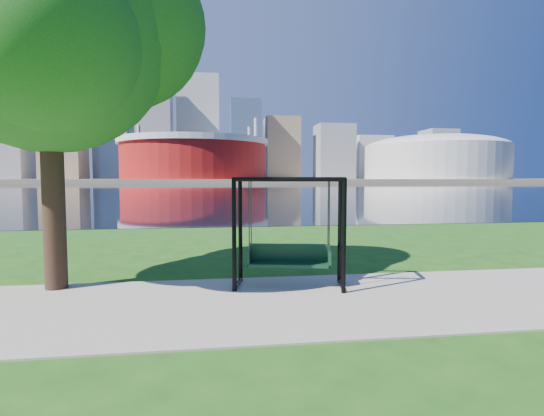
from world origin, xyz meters
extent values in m
plane|color=#1E5114|center=(0.00, 0.00, 0.00)|extent=(900.00, 900.00, 0.00)
cube|color=#9E937F|center=(0.00, -0.50, 0.01)|extent=(120.00, 4.00, 0.03)
cube|color=black|center=(0.00, 102.00, 0.01)|extent=(900.00, 180.00, 0.02)
cube|color=#937F60|center=(0.00, 306.00, 1.00)|extent=(900.00, 228.00, 2.00)
cylinder|color=maroon|center=(-10.00, 235.00, 13.00)|extent=(80.00, 80.00, 22.00)
cylinder|color=silver|center=(-10.00, 235.00, 22.50)|extent=(83.00, 83.00, 3.00)
cylinder|color=silver|center=(22.91, 254.00, 18.00)|extent=(2.00, 2.00, 32.00)
cylinder|color=silver|center=(-42.91, 254.00, 18.00)|extent=(2.00, 2.00, 32.00)
cylinder|color=silver|center=(-42.91, 216.00, 18.00)|extent=(2.00, 2.00, 32.00)
cylinder|color=silver|center=(22.91, 216.00, 18.00)|extent=(2.00, 2.00, 32.00)
cylinder|color=beige|center=(135.00, 235.00, 12.00)|extent=(84.00, 84.00, 20.00)
ellipsoid|color=beige|center=(135.00, 235.00, 21.00)|extent=(84.00, 84.00, 15.12)
cube|color=gray|center=(-140.00, 310.00, 33.00)|extent=(28.00, 28.00, 62.00)
cube|color=#998466|center=(-100.00, 300.00, 46.00)|extent=(26.00, 26.00, 88.00)
cube|color=slate|center=(-70.00, 325.00, 49.50)|extent=(30.00, 24.00, 95.00)
cube|color=gray|center=(-40.00, 305.00, 38.00)|extent=(24.00, 24.00, 72.00)
cube|color=silver|center=(-10.00, 335.00, 42.00)|extent=(32.00, 28.00, 80.00)
cube|color=slate|center=(25.00, 310.00, 31.00)|extent=(22.00, 22.00, 58.00)
cube|color=#998466|center=(55.00, 325.00, 26.00)|extent=(26.00, 26.00, 48.00)
cube|color=gray|center=(95.00, 315.00, 23.00)|extent=(28.00, 24.00, 42.00)
cube|color=silver|center=(135.00, 340.00, 20.00)|extent=(30.00, 26.00, 36.00)
cube|color=gray|center=(185.00, 320.00, 22.00)|extent=(24.00, 24.00, 40.00)
cube|color=#998466|center=(225.00, 335.00, 18.00)|extent=(26.00, 26.00, 32.00)
sphere|color=#998466|center=(-100.00, 300.00, 93.50)|extent=(10.00, 10.00, 10.00)
cylinder|color=black|center=(-0.58, 0.39, 1.16)|extent=(0.11, 0.11, 2.32)
cylinder|color=black|center=(1.59, -0.07, 1.16)|extent=(0.11, 0.11, 2.32)
cylinder|color=black|center=(-0.39, 1.27, 1.16)|extent=(0.11, 0.11, 2.32)
cylinder|color=black|center=(1.78, 0.81, 1.16)|extent=(0.11, 0.11, 2.32)
cylinder|color=black|center=(0.51, 0.16, 2.32)|extent=(2.19, 0.55, 0.09)
cylinder|color=black|center=(0.69, 1.04, 2.32)|extent=(2.19, 0.55, 0.09)
cylinder|color=black|center=(-0.48, 0.83, 2.32)|extent=(0.28, 0.91, 0.09)
cylinder|color=black|center=(-0.48, 0.83, 0.08)|extent=(0.26, 0.90, 0.07)
cylinder|color=black|center=(1.68, 0.37, 2.32)|extent=(0.28, 0.91, 0.09)
cylinder|color=black|center=(1.68, 0.37, 0.08)|extent=(0.26, 0.90, 0.07)
cube|color=black|center=(0.60, 0.60, 0.50)|extent=(1.82, 0.81, 0.06)
cube|color=black|center=(0.64, 0.79, 0.73)|extent=(1.73, 0.42, 0.38)
cube|color=black|center=(-0.23, 0.78, 0.64)|extent=(0.14, 0.45, 0.34)
cube|color=black|center=(1.43, 0.42, 0.64)|extent=(0.14, 0.45, 0.34)
cylinder|color=#313136|center=(-0.25, 0.59, 1.54)|extent=(0.03, 0.03, 1.46)
cylinder|color=#313136|center=(1.37, 0.25, 1.54)|extent=(0.03, 0.03, 1.46)
cylinder|color=#313136|center=(-0.17, 0.95, 1.54)|extent=(0.03, 0.03, 1.46)
cylinder|color=#313136|center=(1.45, 0.61, 1.54)|extent=(0.03, 0.03, 1.46)
cylinder|color=black|center=(-4.27, 1.16, 2.24)|extent=(0.45, 0.45, 4.48)
sphere|color=#205719|center=(-4.27, 1.16, 5.30)|extent=(4.89, 4.89, 4.89)
sphere|color=#205719|center=(-2.95, 1.77, 5.71)|extent=(3.67, 3.67, 3.67)
sphere|color=#205719|center=(-3.86, 0.04, 4.79)|extent=(3.26, 3.26, 3.26)
sphere|color=#205719|center=(-4.88, 2.38, 6.11)|extent=(3.46, 3.46, 3.46)
camera|label=1|loc=(-1.04, -8.18, 2.33)|focal=28.00mm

